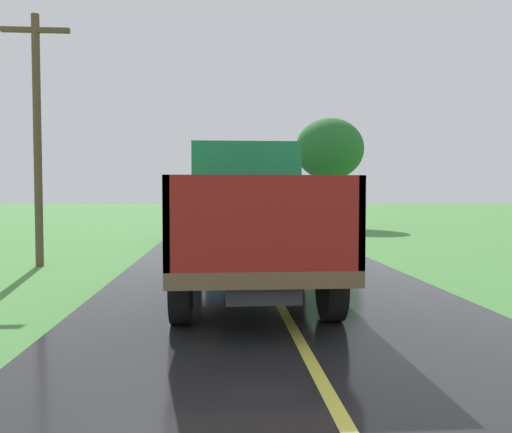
{
  "coord_description": "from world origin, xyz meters",
  "views": [
    {
      "loc": [
        -0.96,
        0.07,
        1.86
      ],
      "look_at": [
        -0.21,
        10.48,
        1.4
      ],
      "focal_mm": 34.97,
      "sensor_mm": 36.0,
      "label": 1
    }
  ],
  "objects": [
    {
      "name": "utility_pole_roadside",
      "position": [
        -5.63,
        13.28,
        3.47
      ],
      "size": [
        1.71,
        0.2,
        6.44
      ],
      "color": "brown",
      "rests_on": "ground"
    },
    {
      "name": "banana_truck_far",
      "position": [
        -0.31,
        19.88,
        1.47
      ],
      "size": [
        2.38,
        5.81,
        2.8
      ],
      "color": "#2D2D30",
      "rests_on": "road_surface"
    },
    {
      "name": "banana_truck_near",
      "position": [
        -0.44,
        9.4,
        1.47
      ],
      "size": [
        2.38,
        5.82,
        2.8
      ],
      "color": "#2D2D30",
      "rests_on": "road_surface"
    },
    {
      "name": "roadside_tree_near_left",
      "position": [
        5.28,
        28.29,
        4.45
      ],
      "size": [
        3.89,
        3.89,
        6.22
      ],
      "color": "#4C3823",
      "rests_on": "ground"
    }
  ]
}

